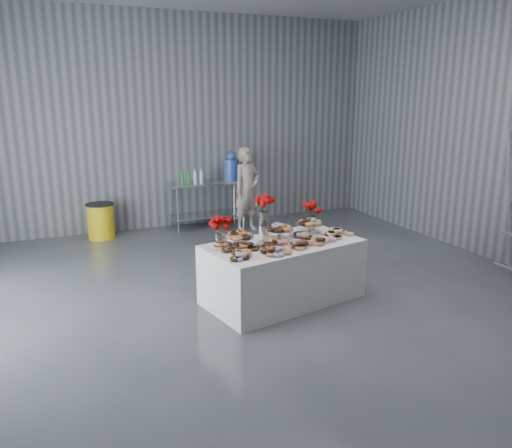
{
  "coord_description": "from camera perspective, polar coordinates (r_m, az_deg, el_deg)",
  "views": [
    {
      "loc": [
        -2.33,
        -4.94,
        2.51
      ],
      "look_at": [
        0.12,
        0.84,
        0.88
      ],
      "focal_mm": 35.0,
      "sensor_mm": 36.0,
      "label": 1
    }
  ],
  "objects": [
    {
      "name": "ground",
      "position": [
        6.01,
        2.12,
        -10.12
      ],
      "size": [
        9.0,
        9.0,
        0.0
      ],
      "primitive_type": "plane",
      "color": "#3D3F45",
      "rests_on": "ground"
    },
    {
      "name": "water_jug",
      "position": [
        9.72,
        -2.84,
        6.51
      ],
      "size": [
        0.28,
        0.28,
        0.55
      ],
      "color": "#416DDD",
      "rests_on": "prep_table"
    },
    {
      "name": "prep_table",
      "position": [
        9.66,
        -5.59,
        3.2
      ],
      "size": [
        1.5,
        0.6,
        0.9
      ],
      "color": "silver",
      "rests_on": "ground"
    },
    {
      "name": "drink_bottles",
      "position": [
        9.4,
        -7.34,
        5.42
      ],
      "size": [
        0.54,
        0.08,
        0.27
      ],
      "primitive_type": null,
      "color": "#268C33",
      "rests_on": "prep_table"
    },
    {
      "name": "room_walls",
      "position": [
        5.42,
        -0.66,
        15.93
      ],
      "size": [
        8.04,
        9.04,
        4.02
      ],
      "color": "gray",
      "rests_on": "ground"
    },
    {
      "name": "trash_barrel",
      "position": [
        9.34,
        -17.32,
        0.33
      ],
      "size": [
        0.49,
        0.49,
        0.64
      ],
      "rotation": [
        0.0,
        0.0,
        -0.3
      ],
      "color": "yellow",
      "rests_on": "ground"
    },
    {
      "name": "bouquet_right",
      "position": [
        6.71,
        6.36,
        1.87
      ],
      "size": [
        0.26,
        0.26,
        0.42
      ],
      "color": "white",
      "rests_on": "display_table"
    },
    {
      "name": "bouquet_left",
      "position": [
        5.85,
        -4.16,
        0.02
      ],
      "size": [
        0.26,
        0.26,
        0.42
      ],
      "color": "white",
      "rests_on": "display_table"
    },
    {
      "name": "cake_stand_mid",
      "position": [
        6.24,
        2.69,
        -0.51
      ],
      "size": [
        0.36,
        0.36,
        0.17
      ],
      "color": "silver",
      "rests_on": "display_table"
    },
    {
      "name": "display_table",
      "position": [
        6.25,
        3.1,
        -5.44
      ],
      "size": [
        2.06,
        1.36,
        0.75
      ],
      "primitive_type": "cube",
      "rotation": [
        0.0,
        0.0,
        0.2
      ],
      "color": "white",
      "rests_on": "ground"
    },
    {
      "name": "cake_stand_left",
      "position": [
        5.9,
        -1.97,
        -1.37
      ],
      "size": [
        0.36,
        0.36,
        0.17
      ],
      "color": "silver",
      "rests_on": "display_table"
    },
    {
      "name": "bouquet_center",
      "position": [
        6.28,
        0.88,
        1.85
      ],
      "size": [
        0.26,
        0.26,
        0.57
      ],
      "color": "silver",
      "rests_on": "display_table"
    },
    {
      "name": "danish_pile",
      "position": [
        6.48,
        9.23,
        -0.89
      ],
      "size": [
        0.48,
        0.48,
        0.11
      ],
      "primitive_type": null,
      "color": "white",
      "rests_on": "display_table"
    },
    {
      "name": "cake_stand_right",
      "position": [
        6.54,
        6.18,
        0.13
      ],
      "size": [
        0.36,
        0.36,
        0.17
      ],
      "color": "silver",
      "rests_on": "display_table"
    },
    {
      "name": "person",
      "position": [
        9.36,
        -1.03,
        3.97
      ],
      "size": [
        0.66,
        0.53,
        1.58
      ],
      "primitive_type": "imported",
      "rotation": [
        0.0,
        0.0,
        0.3
      ],
      "color": "#CC8C93",
      "rests_on": "ground"
    },
    {
      "name": "donut_mounds",
      "position": [
        6.07,
        3.36,
        -1.87
      ],
      "size": [
        1.93,
        1.14,
        0.09
      ],
      "primitive_type": null,
      "rotation": [
        0.0,
        0.0,
        0.2
      ],
      "color": "#E18652",
      "rests_on": "display_table"
    }
  ]
}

